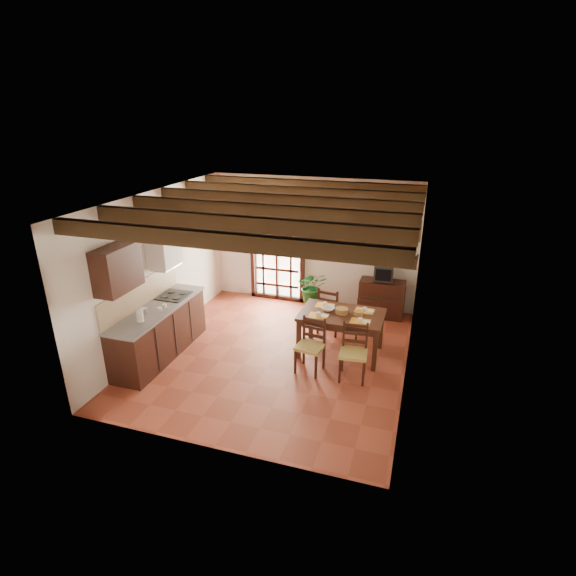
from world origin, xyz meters
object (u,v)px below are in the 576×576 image
at_px(chair_near_left, 310,355).
at_px(pendant_lamp, 346,240).
at_px(chair_far_right, 367,325).
at_px(sideboard, 382,299).
at_px(chair_near_right, 353,362).
at_px(chair_far_left, 330,318).
at_px(kitchen_counter, 160,331).
at_px(crt_tv, 384,272).
at_px(dining_table, 342,319).
at_px(potted_plant, 312,285).

distance_m(chair_near_left, pendant_lamp, 2.01).
height_order(chair_far_right, sideboard, chair_far_right).
bearing_deg(chair_near_right, chair_far_left, 111.01).
bearing_deg(sideboard, kitchen_counter, -141.15).
distance_m(chair_far_right, crt_tv, 1.29).
bearing_deg(chair_near_right, dining_table, 110.89).
height_order(chair_near_right, potted_plant, potted_plant).
relative_size(kitchen_counter, sideboard, 2.42).
relative_size(chair_far_left, sideboard, 1.02).
xyz_separation_m(dining_table, chair_near_left, (-0.37, -0.73, -0.39)).
bearing_deg(pendant_lamp, potted_plant, 121.46).
height_order(chair_far_left, crt_tv, crt_tv).
bearing_deg(chair_near_right, sideboard, 82.09).
height_order(dining_table, chair_far_left, chair_far_left).
bearing_deg(pendant_lamp, chair_near_right, -67.35).
bearing_deg(pendant_lamp, chair_far_right, 59.86).
relative_size(dining_table, chair_near_right, 1.55).
bearing_deg(sideboard, crt_tv, -89.75).
relative_size(dining_table, chair_near_left, 1.57).
relative_size(dining_table, sideboard, 1.56).
bearing_deg(chair_far_left, dining_table, 125.31).
relative_size(chair_near_left, chair_near_right, 0.99).
bearing_deg(potted_plant, pendant_lamp, -58.54).
height_order(chair_near_left, pendant_lamp, pendant_lamp).
bearing_deg(sideboard, chair_far_right, -97.05).
distance_m(dining_table, potted_plant, 1.95).
distance_m(chair_near_right, potted_plant, 2.78).
distance_m(dining_table, sideboard, 1.90).
distance_m(chair_far_left, chair_far_right, 0.72).
bearing_deg(sideboard, chair_far_left, -128.72).
bearing_deg(kitchen_counter, dining_table, 18.57).
bearing_deg(potted_plant, chair_near_right, -61.43).
height_order(chair_far_right, crt_tv, crt_tv).
xyz_separation_m(chair_near_left, pendant_lamp, (0.37, 0.83, 1.79)).
bearing_deg(dining_table, potted_plant, 120.56).
relative_size(chair_far_right, sideboard, 0.93).
bearing_deg(kitchen_counter, chair_near_right, 4.68).
relative_size(chair_far_right, potted_plant, 0.47).
height_order(dining_table, sideboard, sideboard).
relative_size(dining_table, potted_plant, 0.80).
xyz_separation_m(chair_far_left, pendant_lamp, (0.35, -0.64, 1.78)).
bearing_deg(chair_far_right, pendant_lamp, 61.62).
bearing_deg(chair_far_right, kitchen_counter, 29.03).
distance_m(crt_tv, pendant_lamp, 2.09).
bearing_deg(crt_tv, kitchen_counter, -145.29).
distance_m(chair_near_right, chair_far_left, 1.64).
relative_size(chair_far_left, pendant_lamp, 1.12).
xyz_separation_m(chair_near_right, crt_tv, (0.15, 2.54, 0.69)).
xyz_separation_m(crt_tv, potted_plant, (-1.48, -0.11, -0.41)).
height_order(chair_near_left, sideboard, chair_near_left).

